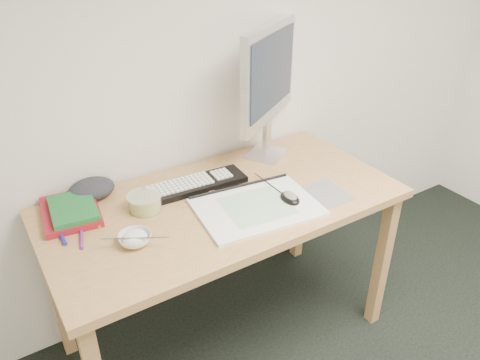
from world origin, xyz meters
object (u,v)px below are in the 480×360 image
at_px(monitor, 269,77).
at_px(desk, 224,217).
at_px(keyboard, 196,184).
at_px(sketchpad, 257,207).
at_px(rice_bowl, 135,239).

bearing_deg(monitor, desk, 179.92).
relative_size(keyboard, monitor, 0.70).
xyz_separation_m(sketchpad, keyboard, (-0.12, 0.27, 0.01)).
bearing_deg(sketchpad, desk, 128.32).
bearing_deg(keyboard, monitor, 15.88).
relative_size(desk, keyboard, 3.36).
height_order(sketchpad, keyboard, keyboard).
xyz_separation_m(desk, keyboard, (-0.05, 0.15, 0.09)).
distance_m(keyboard, rice_bowl, 0.42).
distance_m(sketchpad, monitor, 0.59).
bearing_deg(keyboard, rice_bowl, -143.80).
distance_m(sketchpad, rice_bowl, 0.48).
height_order(monitor, rice_bowl, monitor).
bearing_deg(rice_bowl, monitor, 22.23).
relative_size(desk, rice_bowl, 12.24).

